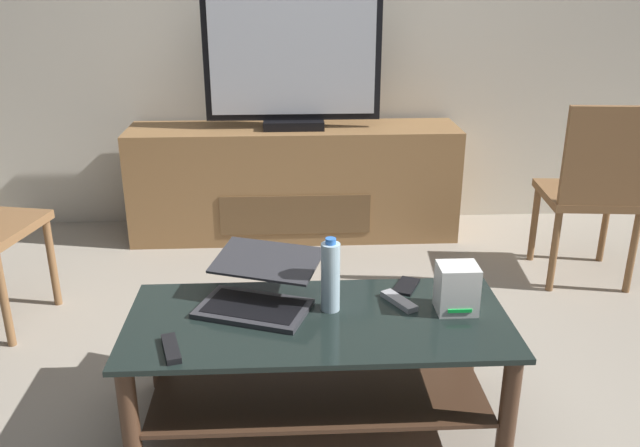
{
  "coord_description": "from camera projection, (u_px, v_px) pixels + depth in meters",
  "views": [
    {
      "loc": [
        -0.15,
        -1.94,
        1.52
      ],
      "look_at": [
        -0.02,
        0.54,
        0.56
      ],
      "focal_mm": 37.34,
      "sensor_mm": 36.0,
      "label": 1
    }
  ],
  "objects": [
    {
      "name": "ground_plane",
      "position": [
        334.0,
        425.0,
        2.36
      ],
      "size": [
        7.68,
        7.68,
        0.0
      ],
      "primitive_type": "plane",
      "color": "#9E9384"
    },
    {
      "name": "laptop",
      "position": [
        259.0,
        289.0,
        2.32
      ],
      "size": [
        0.47,
        0.47,
        0.16
      ],
      "color": "#333338",
      "rests_on": "coffee_table"
    },
    {
      "name": "television",
      "position": [
        293.0,
        63.0,
        3.68
      ],
      "size": [
        0.98,
        0.2,
        0.76
      ],
      "color": "black",
      "rests_on": "media_cabinet"
    },
    {
      "name": "router_box",
      "position": [
        457.0,
        288.0,
        2.27
      ],
      "size": [
        0.14,
        0.12,
        0.17
      ],
      "color": "white",
      "rests_on": "coffee_table"
    },
    {
      "name": "media_cabinet",
      "position": [
        294.0,
        182.0,
        3.95
      ],
      "size": [
        1.91,
        0.43,
        0.66
      ],
      "color": "olive",
      "rests_on": "ground"
    },
    {
      "name": "dining_chair",
      "position": [
        595.0,
        186.0,
        3.26
      ],
      "size": [
        0.48,
        0.48,
        0.94
      ],
      "color": "brown",
      "rests_on": "ground"
    },
    {
      "name": "cell_phone",
      "position": [
        406.0,
        286.0,
        2.46
      ],
      "size": [
        0.12,
        0.16,
        0.01
      ],
      "primitive_type": "cube",
      "rotation": [
        0.0,
        0.0,
        -0.45
      ],
      "color": "black",
      "rests_on": "coffee_table"
    },
    {
      "name": "tv_remote",
      "position": [
        171.0,
        349.0,
        2.05
      ],
      "size": [
        0.09,
        0.17,
        0.02
      ],
      "primitive_type": "cube",
      "rotation": [
        0.0,
        0.0,
        0.28
      ],
      "color": "black",
      "rests_on": "coffee_table"
    },
    {
      "name": "water_bottle_near",
      "position": [
        330.0,
        276.0,
        2.26
      ],
      "size": [
        0.07,
        0.07,
        0.27
      ],
      "color": "silver",
      "rests_on": "coffee_table"
    },
    {
      "name": "soundbar_remote",
      "position": [
        399.0,
        301.0,
        2.34
      ],
      "size": [
        0.12,
        0.16,
        0.02
      ],
      "primitive_type": "cube",
      "rotation": [
        0.0,
        0.0,
        0.5
      ],
      "color": "#99999E",
      "rests_on": "coffee_table"
    },
    {
      "name": "coffee_table",
      "position": [
        318.0,
        351.0,
        2.29
      ],
      "size": [
        1.29,
        0.58,
        0.41
      ],
      "color": "black",
      "rests_on": "ground"
    }
  ]
}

